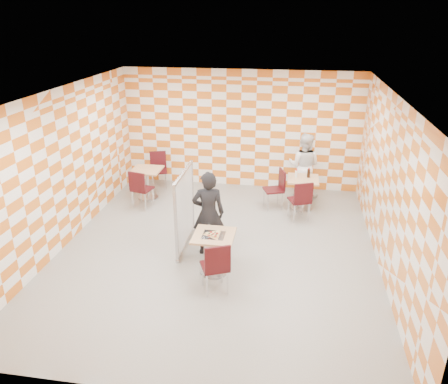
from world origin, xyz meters
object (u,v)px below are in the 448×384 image
chair_empty_near (140,187)px  man_dark (208,213)px  chair_second_front (301,198)px  soda_bottle (309,173)px  main_table (214,247)px  chair_main_front (216,264)px  chair_second_side (277,186)px  empty_table (147,178)px  man_white (304,165)px  partition (185,209)px  chair_empty_far (158,166)px  sport_bottle (296,173)px  second_table (302,188)px

chair_empty_near → man_dark: 2.63m
chair_second_front → soda_bottle: 0.84m
main_table → chair_main_front: bearing=-76.3°
chair_second_front → chair_second_side: same height
empty_table → man_white: (3.76, 0.73, 0.29)m
man_white → soda_bottle: 0.68m
main_table → empty_table: (-2.22, 3.03, 0.00)m
chair_main_front → chair_second_side: 3.65m
chair_main_front → partition: 1.73m
main_table → soda_bottle: soda_bottle is taller
empty_table → soda_bottle: soda_bottle is taller
chair_empty_near → chair_empty_far: bearing=89.8°
empty_table → chair_empty_near: size_ratio=0.81×
man_white → sport_bottle: man_white is taller
main_table → chair_second_front: size_ratio=0.81×
second_table → partition: bearing=-136.6°
chair_empty_far → chair_empty_near: bearing=-90.2°
man_white → chair_empty_near: bearing=34.1°
chair_empty_near → sport_bottle: sport_bottle is taller
man_dark → sport_bottle: size_ratio=8.22×
chair_second_side → man_dark: 2.59m
chair_second_side → chair_empty_far: size_ratio=1.00×
chair_main_front → chair_second_side: bearing=77.3°
main_table → sport_bottle: (1.36, 3.06, 0.33)m
partition → soda_bottle: (2.37, 2.23, 0.06)m
chair_second_front → soda_bottle: size_ratio=4.02×
chair_second_side → sport_bottle: size_ratio=4.62×
sport_bottle → man_dark: bearing=-123.6°
chair_second_side → partition: (-1.68, -2.10, 0.25)m
main_table → empty_table: 3.76m
chair_empty_near → sport_bottle: bearing=10.5°
empty_table → chair_second_front: bearing=-10.7°
second_table → chair_second_front: bearing=-92.8°
main_table → chair_second_front: (1.50, 2.33, 0.04)m
chair_second_front → sport_bottle: bearing=100.2°
main_table → chair_second_side: chair_second_side is taller
empty_table → chair_empty_near: 0.63m
empty_table → chair_second_side: (3.17, -0.07, 0.04)m
man_white → soda_bottle: man_white is taller
chair_second_front → soda_bottle: soda_bottle is taller
chair_main_front → man_dark: 1.35m
man_dark → soda_bottle: bearing=-138.9°
partition → sport_bottle: bearing=46.4°
partition → sport_bottle: partition is taller
chair_empty_near → partition: 2.13m
empty_table → soda_bottle: 3.88m
main_table → empty_table: size_ratio=1.00×
main_table → soda_bottle: size_ratio=3.26×
chair_second_front → man_dark: bearing=-136.0°
chair_second_side → sport_bottle: 0.52m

